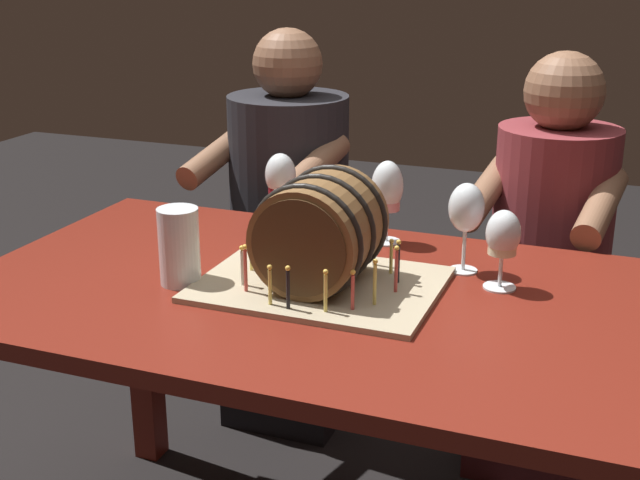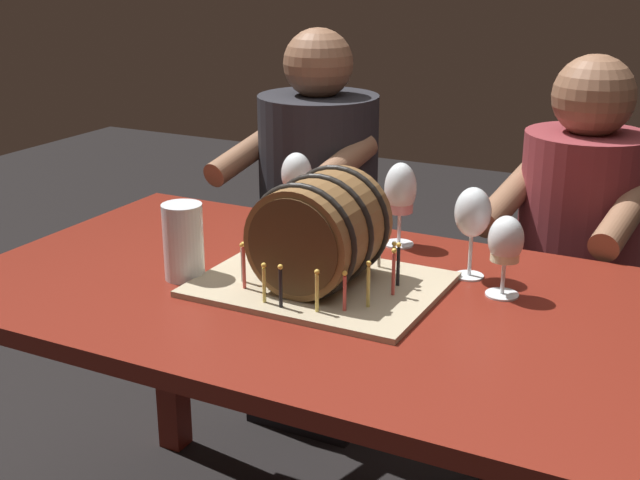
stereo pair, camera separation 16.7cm
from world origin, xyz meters
The scene contains 9 objects.
dining_table centered at (0.00, 0.00, 0.64)m, with size 1.44×0.85×0.75m.
barrel_cake centered at (0.00, 0.01, 0.86)m, with size 0.47×0.36×0.23m.
wine_glass_rose centered at (0.04, 0.32, 0.88)m, with size 0.07×0.07×0.19m.
wine_glass_empty centered at (0.25, 0.20, 0.89)m, with size 0.07×0.07×0.19m.
wine_glass_red centered at (-0.21, 0.31, 0.89)m, with size 0.07×0.07×0.19m.
wine_glass_white centered at (0.34, 0.14, 0.86)m, with size 0.07×0.07×0.16m.
beer_pint centered at (-0.27, -0.07, 0.82)m, with size 0.08×0.08×0.16m.
person_seated_left centered at (-0.37, 0.73, 0.56)m, with size 0.41×0.50×1.19m.
person_seated_right centered at (0.37, 0.73, 0.52)m, with size 0.39×0.48×1.16m.
Camera 2 is at (0.72, -1.40, 1.40)m, focal length 47.82 mm.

